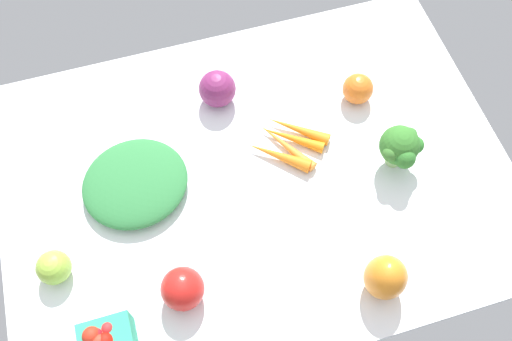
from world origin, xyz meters
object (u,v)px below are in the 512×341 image
bell_pepper_orange (385,277)px  bell_pepper_red (183,289)px  heirloom_tomato_green (54,267)px  leafy_greens_clump (135,183)px  red_onion_near_basket (217,89)px  broccoli_head (401,147)px  carrot_bunch (288,143)px  heirloom_tomato_orange (358,89)px

bell_pepper_orange → bell_pepper_red: 36.38cm
heirloom_tomato_green → bell_pepper_red: 24.47cm
leafy_greens_clump → red_onion_near_basket: bearing=37.2°
red_onion_near_basket → heirloom_tomato_green: bearing=-142.7°
broccoli_head → bell_pepper_red: size_ratio=1.29×
leafy_greens_clump → bell_pepper_red: bell_pepper_red is taller
red_onion_near_basket → carrot_bunch: size_ratio=0.44×
heirloom_tomato_orange → broccoli_head: bearing=-84.4°
bell_pepper_red → heirloom_tomato_orange: bearing=34.9°
heirloom_tomato_orange → carrot_bunch: 19.80cm
heirloom_tomato_green → carrot_bunch: (50.05, 14.02, -1.94)cm
leafy_greens_clump → heirloom_tomato_orange: heirloom_tomato_orange is taller
red_onion_near_basket → bell_pepper_red: (-17.10, -40.61, 0.09)cm
red_onion_near_basket → heirloom_tomato_green: size_ratio=1.25×
heirloom_tomato_green → bell_pepper_red: bell_pepper_red is taller
heirloom_tomato_green → bell_pepper_red: bearing=-26.6°
heirloom_tomato_orange → bell_pepper_red: (-46.41, -32.39, 0.76)cm
bell_pepper_orange → leafy_greens_clump: bearing=140.3°
red_onion_near_basket → carrot_bunch: 19.38cm
broccoli_head → bell_pepper_red: 50.42cm
broccoli_head → heirloom_tomato_orange: bearing=95.6°
bell_pepper_orange → red_onion_near_basket: bearing=110.3°
heirloom_tomato_green → leafy_greens_clump: heirloom_tomato_green is taller
heirloom_tomato_green → bell_pepper_orange: bearing=-18.9°
heirloom_tomato_orange → carrot_bunch: heirloom_tomato_orange is taller
bell_pepper_orange → carrot_bunch: size_ratio=0.56×
heirloom_tomato_green → bell_pepper_red: (21.87, -10.94, 0.89)cm
carrot_bunch → bell_pepper_red: bearing=-138.5°
leafy_greens_clump → bell_pepper_red: size_ratio=2.59×
heirloom_tomato_orange → carrot_bunch: size_ratio=0.37×
heirloom_tomato_green → broccoli_head: broccoli_head is taller
red_onion_near_basket → bell_pepper_red: size_ratio=0.98×
red_onion_near_basket → leafy_greens_clump: size_ratio=0.38×
heirloom_tomato_orange → broccoli_head: (1.72, -17.56, 3.07)cm
bell_pepper_orange → bell_pepper_red: bearing=166.2°
heirloom_tomato_green → broccoli_head: bearing=3.2°
heirloom_tomato_green → carrot_bunch: size_ratio=0.35×
red_onion_near_basket → heirloom_tomato_orange: size_ratio=1.20×
broccoli_head → bell_pepper_red: bearing=-162.9°
leafy_greens_clump → carrot_bunch: (32.52, 0.64, -0.94)cm
leafy_greens_clump → carrot_bunch: bearing=1.1°
leafy_greens_clump → bell_pepper_orange: bearing=-39.7°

